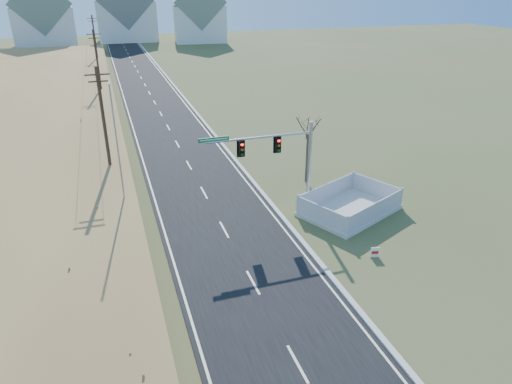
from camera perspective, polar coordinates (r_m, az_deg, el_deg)
name	(u,v)px	position (r m, az deg, el deg)	size (l,w,h in m)	color
ground	(242,263)	(26.33, -1.75, -8.90)	(260.00, 260.00, 0.00)	#404B24
road	(146,88)	(72.76, -13.53, 12.57)	(8.00, 180.00, 0.06)	black
curb	(174,85)	(73.22, -10.24, 12.98)	(0.30, 180.00, 0.18)	#B2AFA8
utility_pole_near	(104,124)	(37.36, -18.45, 8.12)	(1.80, 0.26, 9.00)	#422D1E
utility_pole_mid	(98,63)	(66.76, -19.19, 14.94)	(1.80, 0.26, 9.00)	#422D1E
utility_pole_far	(95,39)	(96.53, -19.49, 17.57)	(1.80, 0.26, 9.00)	#422D1E
condo_nnw	(42,16)	(129.79, -25.14, 19.25)	(14.93, 11.17, 17.03)	silver
condo_n	(126,11)	(133.46, -15.99, 20.92)	(15.27, 10.20, 18.54)	silver
condo_ne	(199,15)	(127.97, -7.09, 21.14)	(14.12, 10.51, 16.52)	silver
traffic_signal_mast	(285,158)	(30.54, 3.62, 4.28)	(7.86, 0.54, 6.25)	#9EA0A5
fence_enclosure	(349,208)	(32.38, 11.61, -1.99)	(7.75, 6.71, 1.49)	#B7B5AD
open_sign	(375,252)	(27.55, 14.64, -7.30)	(0.51, 0.18, 0.63)	white
flagpole	(120,166)	(31.36, -16.63, 3.14)	(0.40, 0.40, 8.98)	#B7B5AD
bare_tree	(308,127)	(35.35, 6.57, 8.11)	(2.13, 2.13, 5.65)	#4C3F33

